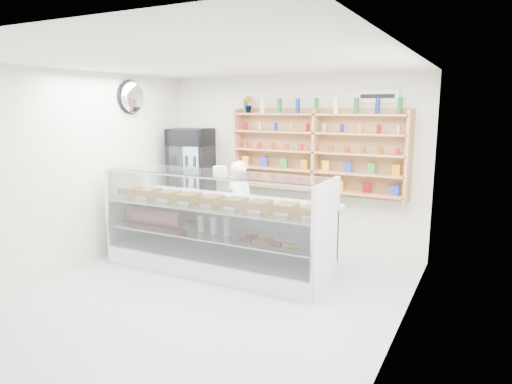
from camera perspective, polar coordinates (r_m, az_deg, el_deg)
The scene contains 8 objects.
room at distance 5.42m, azimuth -6.28°, elevation 1.01°, with size 5.00×5.00×5.00m.
display_counter at distance 6.51m, azimuth -4.89°, elevation -6.55°, with size 3.25×0.97×1.42m.
shop_worker at distance 7.09m, azimuth -1.96°, elevation -2.03°, with size 0.54×0.36×1.49m, color white.
drinks_cooler at distance 8.20m, azimuth -7.99°, elevation 1.15°, with size 0.82×0.80×1.92m.
wall_shelving at distance 7.25m, azimuth 7.43°, elevation 4.96°, with size 2.84×0.28×1.33m.
potted_plant at distance 7.71m, azimuth -0.90°, elevation 10.89°, with size 0.15×0.12×0.28m, color #1E6626.
security_mirror at distance 7.64m, azimuth -15.17°, elevation 11.40°, with size 0.15×0.50×0.50m, color silver.
wall_sign at distance 7.08m, azimuth 14.96°, elevation 11.50°, with size 0.62×0.03×0.20m, color white.
Camera 1 is at (2.99, -4.43, 2.30)m, focal length 32.00 mm.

